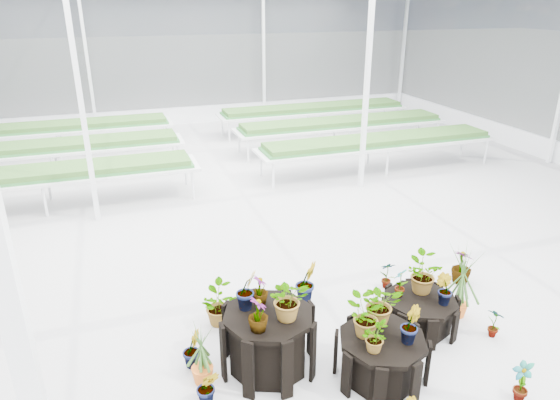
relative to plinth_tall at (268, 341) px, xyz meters
name	(u,v)px	position (x,y,z in m)	size (l,w,h in m)	color
ground_plane	(306,294)	(1.04, 1.34, -0.39)	(24.00, 24.00, 0.00)	gray
greenhouse_shell	(310,153)	(1.04, 1.34, 1.86)	(18.00, 24.00, 4.50)	white
steel_frame	(310,153)	(1.04, 1.34, 1.86)	(18.00, 24.00, 4.50)	silver
nursery_benches	(210,146)	(1.04, 8.54, 0.03)	(16.00, 7.00, 0.84)	silver
plinth_tall	(268,341)	(0.00, 0.00, 0.00)	(1.13, 1.13, 0.77)	black
plinth_mid	(381,357)	(1.20, -0.60, -0.10)	(1.07, 1.07, 0.56)	black
plinth_low	(420,312)	(2.20, 0.10, -0.16)	(1.01, 1.01, 0.45)	black
nursery_plants	(347,304)	(1.10, 0.12, 0.20)	(4.75, 3.07, 1.29)	#315823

